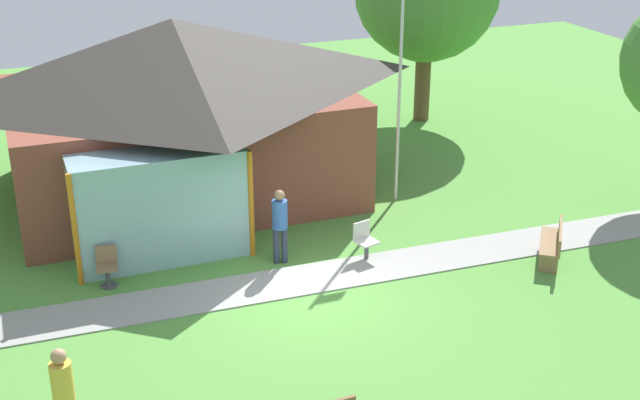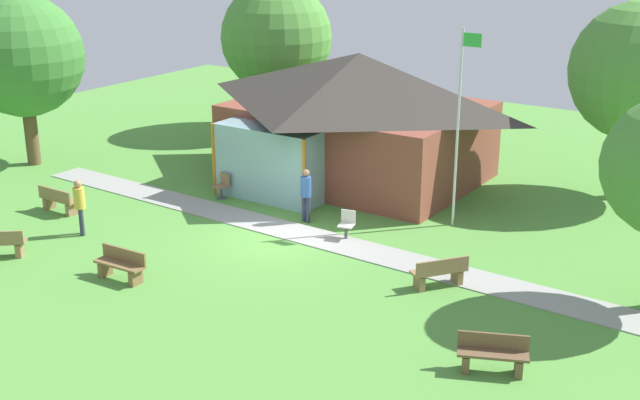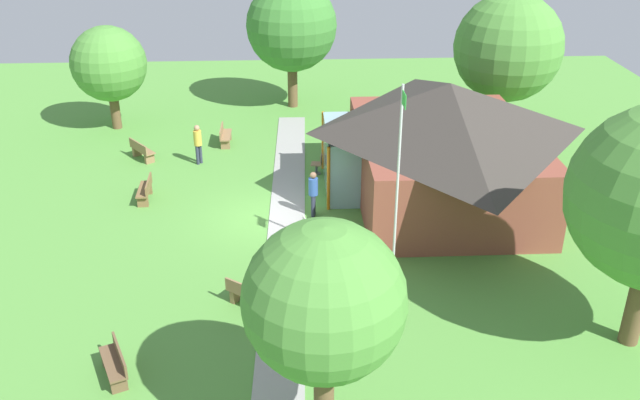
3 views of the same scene
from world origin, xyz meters
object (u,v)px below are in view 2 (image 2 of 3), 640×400
(flagpole, at_px, (459,120))
(bench_lawn_far_right, at_px, (493,355))
(visitor_on_path, at_px, (306,191))
(tree_behind_pavilion_left, at_px, (276,37))
(bench_mid_left, at_px, (59,201))
(patio_chair_lawn_spare, at_px, (347,225))
(pavilion, at_px, (355,115))
(patio_chair_porch_left, at_px, (222,186))
(bench_mid_right, at_px, (440,273))
(visitor_strolling_lawn, at_px, (80,203))
(bench_front_center, at_px, (121,265))
(tree_west_hedge, at_px, (22,56))

(flagpole, bearing_deg, bench_lawn_far_right, -59.64)
(visitor_on_path, height_order, tree_behind_pavilion_left, tree_behind_pavilion_left)
(bench_mid_left, bearing_deg, patio_chair_lawn_spare, 19.58)
(bench_mid_left, bearing_deg, pavilion, 54.41)
(patio_chair_porch_left, bearing_deg, bench_mid_right, 174.33)
(bench_lawn_far_right, height_order, visitor_on_path, visitor_on_path)
(flagpole, bearing_deg, bench_mid_left, -151.42)
(bench_lawn_far_right, relative_size, patio_chair_porch_left, 1.80)
(bench_mid_right, height_order, visitor_strolling_lawn, visitor_strolling_lawn)
(bench_front_center, height_order, visitor_on_path, visitor_on_path)
(visitor_strolling_lawn, xyz_separation_m, tree_behind_pavilion_left, (-2.79, 13.76, 3.11))
(bench_mid_left, relative_size, visitor_strolling_lawn, 0.86)
(visitor_strolling_lawn, bearing_deg, bench_mid_right, 51.96)
(pavilion, relative_size, bench_mid_right, 6.42)
(bench_front_center, relative_size, tree_behind_pavilion_left, 0.23)
(tree_west_hedge, bearing_deg, visitor_on_path, 2.64)
(patio_chair_lawn_spare, bearing_deg, flagpole, -141.34)
(bench_mid_right, xyz_separation_m, visitor_strolling_lawn, (-10.70, -2.60, 0.62))
(patio_chair_lawn_spare, distance_m, tree_behind_pavilion_left, 14.09)
(bench_lawn_far_right, relative_size, tree_west_hedge, 0.24)
(tree_behind_pavilion_left, bearing_deg, tree_west_hedge, -115.76)
(pavilion, xyz_separation_m, patio_chair_porch_left, (-2.57, -4.46, -1.98))
(flagpole, xyz_separation_m, bench_front_center, (-5.59, -8.69, -2.96))
(bench_front_center, distance_m, tree_west_hedge, 12.89)
(pavilion, xyz_separation_m, patio_chair_lawn_spare, (2.98, -5.29, -1.98))
(visitor_on_path, bearing_deg, flagpole, 40.85)
(bench_lawn_far_right, distance_m, bench_front_center, 10.13)
(patio_chair_lawn_spare, xyz_separation_m, visitor_on_path, (-1.82, 0.49, 0.61))
(bench_mid_right, height_order, bench_mid_left, same)
(flagpole, relative_size, bench_lawn_far_right, 3.96)
(bench_mid_left, relative_size, patio_chair_porch_left, 1.75)
(bench_mid_right, relative_size, tree_west_hedge, 0.23)
(bench_mid_right, relative_size, bench_front_center, 0.97)
(flagpole, bearing_deg, tree_behind_pavilion_left, 150.39)
(flagpole, bearing_deg, patio_chair_porch_left, -165.38)
(patio_chair_lawn_spare, bearing_deg, pavilion, -74.56)
(bench_mid_left, relative_size, tree_west_hedge, 0.23)
(patio_chair_porch_left, distance_m, patio_chair_lawn_spare, 5.61)
(tree_behind_pavilion_left, bearing_deg, bench_mid_right, -39.58)
(bench_mid_left, bearing_deg, flagpole, 28.31)
(pavilion, xyz_separation_m, bench_lawn_far_right, (9.64, -10.10, -1.99))
(bench_front_center, bearing_deg, bench_mid_left, -27.27)
(bench_mid_right, xyz_separation_m, tree_behind_pavilion_left, (-13.50, 11.16, 3.73))
(flagpole, height_order, bench_mid_right, flagpole)
(bench_lawn_far_right, bearing_deg, patio_chair_porch_left, -48.39)
(flagpole, distance_m, bench_lawn_far_right, 9.36)
(flagpole, xyz_separation_m, tree_west_hedge, (-16.48, -2.93, 0.83))
(bench_mid_left, height_order, patio_chair_porch_left, patio_chair_porch_left)
(tree_behind_pavilion_left, bearing_deg, bench_front_center, -67.99)
(bench_mid_right, xyz_separation_m, patio_chair_lawn_spare, (-3.84, 1.59, 0.01))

